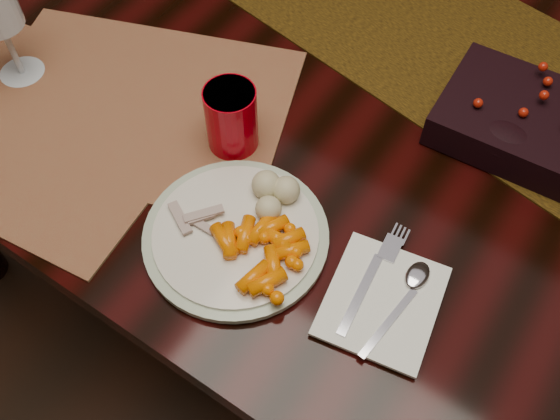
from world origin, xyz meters
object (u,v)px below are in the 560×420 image
Objects in this scene: turkey_shreds at (193,216)px; dinner_plate at (236,235)px; mashed_potatoes at (270,191)px; red_cup at (231,118)px; baby_carrots at (260,250)px; placemat_main at (135,104)px; napkin at (382,301)px; dining_table at (352,229)px.

dinner_plate is at bearing 15.46° from turkey_shreds.
mashed_potatoes is 0.13m from red_cup.
mashed_potatoes is at bearing 51.42° from turkey_shreds.
red_cup is at bearing 136.05° from baby_carrots.
placemat_main is 0.49m from napkin.
baby_carrots is 0.21m from red_cup.
mashed_potatoes is 0.11m from turkey_shreds.
red_cup reaches higher than napkin.
turkey_shreds is (-0.09, -0.34, 0.40)m from dining_table.
dining_table is at bearing 92.23° from baby_carrots.
mashed_potatoes reaches higher than dinner_plate.
placemat_main is 4.15× the size of baby_carrots.
red_cup is (-0.04, 0.15, 0.03)m from turkey_shreds.
placemat_main is 0.18m from red_cup.
placemat_main is at bearing 150.10° from turkey_shreds.
dinner_plate is 3.13× the size of mashed_potatoes.
mashed_potatoes is at bearing 81.95° from dinner_plate.
turkey_shreds is at bearing -128.58° from mashed_potatoes.
placemat_main is 0.29m from mashed_potatoes.
dinner_plate reaches higher than dining_table.
dining_table is 0.49m from mashed_potatoes.
placemat_main is 1.90× the size of dinner_plate.
red_cup reaches higher than dinner_plate.
mashed_potatoes is at bearing 158.48° from napkin.
dinner_plate is at bearing -98.05° from mashed_potatoes.
mashed_potatoes is at bearing -28.64° from placemat_main.
napkin is at bearing -11.70° from mashed_potatoes.
turkey_shreds is 0.16m from red_cup.
mashed_potatoes is 0.77× the size of red_cup.
placemat_main is 6.13× the size of turkey_shreds.
dinner_plate is 0.21m from napkin.
turkey_shreds is 0.49× the size of napkin.
turkey_shreds is 0.75× the size of red_cup.
dining_table is at bearing 14.39° from placemat_main.
dinner_plate is 0.07m from mashed_potatoes.
baby_carrots reaches higher than dinner_plate.
turkey_shreds is at bearing -164.54° from dinner_plate.
red_cup is (-0.15, 0.14, 0.03)m from baby_carrots.
red_cup is at bearing 106.61° from turkey_shreds.
dinner_plate is 0.17m from red_cup.
placemat_main is 3.00× the size of napkin.
mashed_potatoes reaches higher than baby_carrots.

